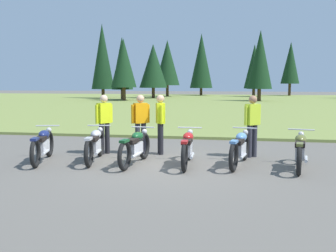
% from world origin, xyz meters
% --- Properties ---
extents(ground_plane, '(140.00, 140.00, 0.00)m').
position_xyz_m(ground_plane, '(0.00, 0.00, 0.00)').
color(ground_plane, '#605B54').
extents(grass_moorland, '(80.00, 44.00, 0.10)m').
position_xyz_m(grass_moorland, '(0.00, 26.37, 0.05)').
color(grass_moorland, olive).
rests_on(grass_moorland, ground).
extents(forest_treeline, '(36.67, 19.24, 8.54)m').
position_xyz_m(forest_treeline, '(1.80, 37.45, 4.31)').
color(forest_treeline, '#47331E').
rests_on(forest_treeline, ground).
extents(motorcycle_navy, '(0.75, 2.07, 0.88)m').
position_xyz_m(motorcycle_navy, '(-3.11, -0.10, 0.44)').
color(motorcycle_navy, black).
rests_on(motorcycle_navy, ground).
extents(motorcycle_silver, '(0.65, 2.09, 0.88)m').
position_xyz_m(motorcycle_silver, '(-1.82, 0.17, 0.44)').
color(motorcycle_silver, black).
rests_on(motorcycle_silver, ground).
extents(motorcycle_british_green, '(0.62, 2.10, 0.88)m').
position_xyz_m(motorcycle_british_green, '(-0.71, -0.00, 0.44)').
color(motorcycle_british_green, black).
rests_on(motorcycle_british_green, ground).
extents(motorcycle_red, '(0.62, 2.10, 0.88)m').
position_xyz_m(motorcycle_red, '(0.57, 0.10, 0.44)').
color(motorcycle_red, black).
rests_on(motorcycle_red, ground).
extents(motorcycle_sky_blue, '(0.69, 2.08, 0.88)m').
position_xyz_m(motorcycle_sky_blue, '(1.83, 0.28, 0.44)').
color(motorcycle_sky_blue, black).
rests_on(motorcycle_sky_blue, ground).
extents(motorcycle_olive, '(0.65, 2.08, 0.88)m').
position_xyz_m(motorcycle_olive, '(3.21, 0.16, 0.44)').
color(motorcycle_olive, black).
rests_on(motorcycle_olive, ground).
extents(rider_in_hivis_vest, '(0.40, 0.45, 1.67)m').
position_xyz_m(rider_in_hivis_vest, '(-1.92, 1.21, 0.95)').
color(rider_in_hivis_vest, black).
rests_on(rider_in_hivis_vest, ground).
extents(rider_checking_bike, '(0.45, 0.40, 1.67)m').
position_xyz_m(rider_checking_bike, '(2.16, 1.42, 0.95)').
color(rider_checking_bike, '#2D2D38').
rests_on(rider_checking_bike, ground).
extents(rider_with_back_turned, '(0.46, 0.39, 1.67)m').
position_xyz_m(rider_with_back_turned, '(-0.91, 1.37, 0.95)').
color(rider_with_back_turned, '#2D2D38').
rests_on(rider_with_back_turned, ground).
extents(rider_near_row_end, '(0.32, 0.53, 1.67)m').
position_xyz_m(rider_near_row_end, '(-0.36, 1.44, 0.95)').
color(rider_near_row_end, black).
rests_on(rider_near_row_end, ground).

